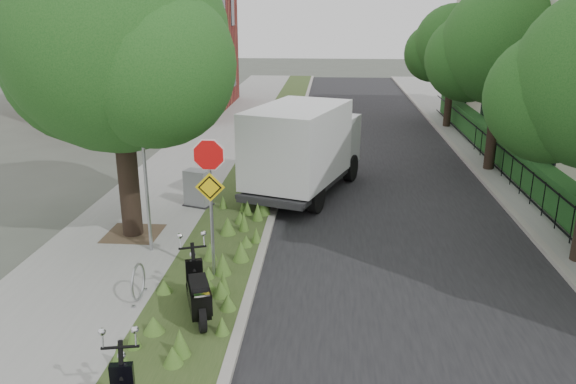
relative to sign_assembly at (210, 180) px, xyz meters
name	(u,v)px	position (x,y,z in m)	size (l,w,h in m)	color
ground	(274,294)	(1.40, -0.58, -2.33)	(120.00, 120.00, 0.00)	#4C5147
sidewalk_near	(190,164)	(-2.85, 9.42, -2.27)	(3.50, 60.00, 0.12)	gray
verge	(261,165)	(-0.10, 9.42, -2.27)	(2.00, 60.00, 0.12)	#30451D
kerb_near	(287,166)	(0.90, 9.42, -2.26)	(0.20, 60.00, 0.13)	#9E9991
road	(379,169)	(4.40, 9.42, -2.32)	(7.00, 60.00, 0.01)	black
kerb_far	(474,170)	(7.90, 9.42, -2.26)	(0.20, 60.00, 0.13)	#9E9991
footpath_far	(521,171)	(9.60, 9.42, -2.27)	(3.20, 60.00, 0.12)	gray
street_tree_main	(114,51)	(-2.68, 2.28, 2.48)	(6.21, 5.54, 7.66)	black
bare_post	(145,172)	(-1.80, 1.22, -0.21)	(0.08, 0.08, 4.00)	#A5A8AD
bike_hoop	(138,282)	(-1.30, -1.18, -1.83)	(0.06, 0.78, 0.77)	#A5A8AD
sign_assembly	(210,180)	(0.00, 0.00, 0.00)	(0.94, 0.08, 3.22)	#A5A8AD
fence_far	(495,154)	(8.60, 9.42, -1.66)	(0.04, 24.00, 1.00)	black
hedge_far	(515,155)	(9.30, 9.42, -1.66)	(1.00, 24.00, 1.10)	#1A4318
brick_building	(146,37)	(-8.10, 21.42, 1.88)	(9.40, 10.40, 8.30)	maroon
far_tree_b	(499,51)	(8.34, 9.46, 2.04)	(4.83, 4.31, 6.56)	black
far_tree_c	(452,48)	(8.34, 17.46, 1.63)	(4.37, 3.89, 5.93)	black
scooter_near	(199,298)	(0.10, -1.85, -1.78)	(0.80, 1.79, 0.88)	black
box_truck	(304,145)	(1.69, 6.27, -0.69)	(3.80, 5.95, 2.52)	#262628
utility_cabinet	(198,189)	(-1.40, 4.58, -1.68)	(0.95, 0.79, 1.09)	#262628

